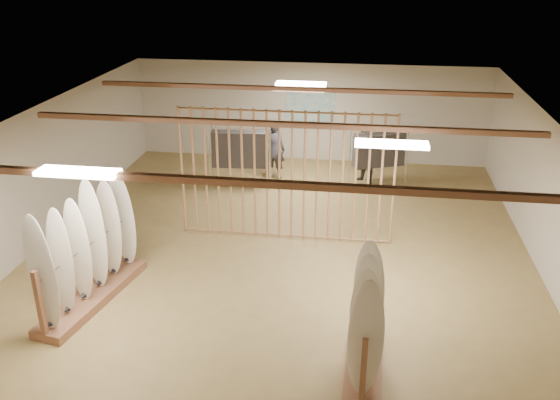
# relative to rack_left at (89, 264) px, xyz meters

# --- Properties ---
(floor) EXTENTS (12.00, 12.00, 0.00)m
(floor) POSITION_rel_rack_left_xyz_m (3.00, 2.14, -0.72)
(floor) COLOR #997E4A
(floor) RESTS_ON ground
(ceiling) EXTENTS (12.00, 12.00, 0.00)m
(ceiling) POSITION_rel_rack_left_xyz_m (3.00, 2.14, 2.08)
(ceiling) COLOR gray
(ceiling) RESTS_ON ground
(wall_back) EXTENTS (12.00, 0.00, 12.00)m
(wall_back) POSITION_rel_rack_left_xyz_m (3.00, 8.14, 0.68)
(wall_back) COLOR beige
(wall_back) RESTS_ON ground
(wall_left) EXTENTS (0.00, 12.00, 12.00)m
(wall_left) POSITION_rel_rack_left_xyz_m (-2.00, 2.14, 0.68)
(wall_left) COLOR beige
(wall_left) RESTS_ON ground
(wall_right) EXTENTS (0.00, 12.00, 12.00)m
(wall_right) POSITION_rel_rack_left_xyz_m (8.00, 2.14, 0.68)
(wall_right) COLOR beige
(wall_right) RESTS_ON ground
(ceiling_slats) EXTENTS (9.50, 6.12, 0.10)m
(ceiling_slats) POSITION_rel_rack_left_xyz_m (3.00, 2.14, 2.00)
(ceiling_slats) COLOR #8F5C41
(ceiling_slats) RESTS_ON ground
(light_panels) EXTENTS (1.20, 0.35, 0.06)m
(light_panels) POSITION_rel_rack_left_xyz_m (3.00, 2.14, 2.02)
(light_panels) COLOR white
(light_panels) RESTS_ON ground
(bamboo_partition) EXTENTS (4.45, 0.05, 2.78)m
(bamboo_partition) POSITION_rel_rack_left_xyz_m (3.00, 2.94, 0.68)
(bamboo_partition) COLOR tan
(bamboo_partition) RESTS_ON ground
(poster) EXTENTS (1.40, 0.03, 0.90)m
(poster) POSITION_rel_rack_left_xyz_m (3.00, 8.12, 0.88)
(poster) COLOR #3596BB
(poster) RESTS_ON ground
(rack_left) EXTENTS (1.04, 2.68, 2.11)m
(rack_left) POSITION_rel_rack_left_xyz_m (0.00, 0.00, 0.00)
(rack_left) COLOR #8F5C41
(rack_left) RESTS_ON floor
(rack_right) EXTENTS (0.58, 1.67, 1.92)m
(rack_right) POSITION_rel_rack_left_xyz_m (4.72, -1.28, -0.07)
(rack_right) COLOR #8F5C41
(rack_right) RESTS_ON floor
(clothing_rack_a) EXTENTS (1.50, 0.49, 1.61)m
(clothing_rack_a) POSITION_rel_rack_left_xyz_m (1.48, 5.62, 0.33)
(clothing_rack_a) COLOR silver
(clothing_rack_a) RESTS_ON floor
(clothing_rack_b) EXTENTS (1.34, 0.84, 1.51)m
(clothing_rack_b) POSITION_rel_rack_left_xyz_m (4.95, 6.25, 0.26)
(clothing_rack_b) COLOR silver
(clothing_rack_b) RESTS_ON floor
(shopper_a) EXTENTS (0.70, 0.51, 1.82)m
(shopper_a) POSITION_rel_rack_left_xyz_m (2.22, 6.43, 0.18)
(shopper_a) COLOR #2E2B34
(shopper_a) RESTS_ON floor
(shopper_b) EXTENTS (1.04, 1.04, 1.71)m
(shopper_b) POSITION_rel_rack_left_xyz_m (4.64, 6.33, 0.13)
(shopper_b) COLOR #3B3A2E
(shopper_b) RESTS_ON floor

